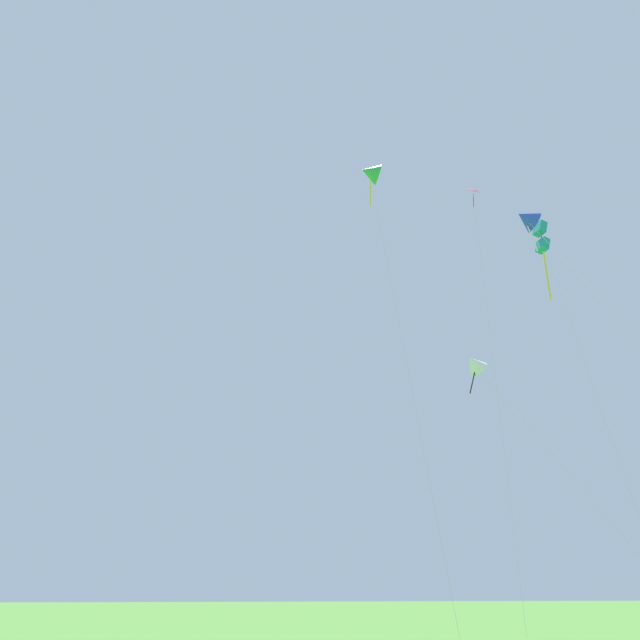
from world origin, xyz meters
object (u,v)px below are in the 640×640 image
(kite_green_small, at_px, (370,173))
(kite_pink_low, at_px, (477,227))
(kite_teal_box, at_px, (542,240))
(kite_white_distant, at_px, (474,364))
(kite_blue_delta, at_px, (527,219))

(kite_green_small, bearing_deg, kite_pink_low, -21.98)
(kite_teal_box, height_order, kite_green_small, kite_green_small)
(kite_white_distant, bearing_deg, kite_blue_delta, -57.51)
(kite_pink_low, bearing_deg, kite_teal_box, -47.37)
(kite_white_distant, bearing_deg, kite_green_small, 87.17)
(kite_white_distant, relative_size, kite_pink_low, 0.40)
(kite_white_distant, height_order, kite_pink_low, kite_pink_low)
(kite_blue_delta, xyz_separation_m, kite_pink_low, (5.35, 12.14, 7.64))
(kite_white_distant, distance_m, kite_teal_box, 16.32)
(kite_green_small, bearing_deg, kite_teal_box, -31.07)
(kite_white_distant, height_order, kite_blue_delta, kite_blue_delta)
(kite_green_small, height_order, kite_blue_delta, kite_green_small)
(kite_pink_low, bearing_deg, kite_white_distant, -126.33)
(kite_white_distant, height_order, kite_green_small, kite_green_small)
(kite_green_small, relative_size, kite_blue_delta, 1.74)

